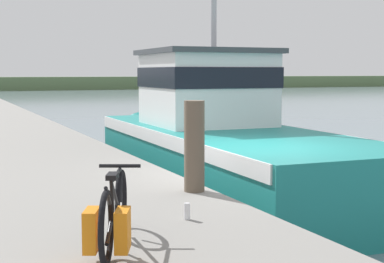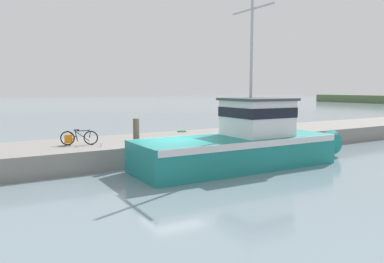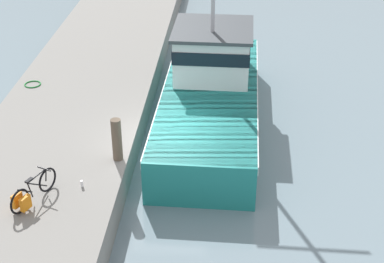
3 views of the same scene
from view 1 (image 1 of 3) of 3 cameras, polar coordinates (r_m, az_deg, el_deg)
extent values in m
plane|color=gray|center=(10.45, 5.08, -9.36)|extent=(320.00, 320.00, 0.00)
cube|color=gray|center=(9.22, -15.65, -8.43)|extent=(5.04, 80.00, 0.99)
cube|color=#567047|center=(97.99, -2.46, 4.77)|extent=(180.00, 5.00, 1.99)
cube|color=teal|center=(13.28, 3.52, -2.89)|extent=(3.46, 9.90, 1.45)
cone|color=teal|center=(18.63, -4.20, -0.39)|extent=(1.42, 1.80, 1.38)
cube|color=white|center=(13.20, 3.54, -0.39)|extent=(3.52, 9.70, 0.29)
cube|color=white|center=(14.25, 1.42, 4.08)|extent=(2.66, 2.73, 1.70)
cube|color=black|center=(14.24, 1.43, 5.27)|extent=(2.72, 2.78, 0.47)
cube|color=#3D4247|center=(14.25, 1.43, 7.73)|extent=(2.88, 2.95, 0.12)
cube|color=#236BB2|center=(46.32, 4.66, 3.02)|extent=(5.56, 5.48, 1.02)
cone|color=#236BB2|center=(49.82, 5.95, 3.21)|extent=(1.48, 1.48, 0.97)
cube|color=beige|center=(46.30, 4.66, 3.53)|extent=(5.49, 5.41, 0.20)
cube|color=beige|center=(47.02, 4.96, 4.27)|extent=(2.63, 2.61, 0.96)
cube|color=black|center=(47.02, 4.96, 4.48)|extent=(2.68, 2.66, 0.27)
cube|color=#3D4247|center=(47.01, 4.96, 4.93)|extent=(2.84, 2.82, 0.12)
torus|color=black|center=(5.38, -8.31, -9.22)|extent=(0.32, 0.65, 0.69)
torus|color=black|center=(6.44, -6.89, -6.71)|extent=(0.32, 0.65, 0.69)
cylinder|color=black|center=(5.57, -8.03, -9.52)|extent=(0.18, 0.36, 0.19)
cylinder|color=black|center=(5.75, -7.73, -7.17)|extent=(0.09, 0.15, 0.52)
cylinder|color=black|center=(5.56, -7.99, -6.80)|extent=(0.23, 0.46, 0.39)
cylinder|color=black|center=(6.03, -7.36, -6.65)|extent=(0.31, 0.65, 0.53)
cylinder|color=black|center=(6.03, -7.33, -4.14)|extent=(0.26, 0.53, 0.05)
cylinder|color=black|center=(6.37, -6.95, -5.26)|extent=(0.07, 0.11, 0.35)
cylinder|color=black|center=(6.30, -7.01, -3.33)|extent=(0.42, 0.21, 0.04)
cube|color=black|center=(5.72, -7.73, -4.30)|extent=(0.19, 0.26, 0.05)
cube|color=orange|center=(5.46, -9.70, -9.40)|extent=(0.24, 0.34, 0.38)
cube|color=orange|center=(5.42, -6.74, -9.47)|extent=(0.24, 0.34, 0.38)
cylinder|color=brown|center=(8.51, 0.23, -1.44)|extent=(0.30, 0.30, 1.32)
cylinder|color=silver|center=(6.98, -0.48, -7.74)|extent=(0.07, 0.07, 0.20)
camera|label=2|loc=(19.79, 64.58, 5.39)|focal=35.00mm
camera|label=3|loc=(12.20, 116.62, 36.79)|focal=55.00mm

